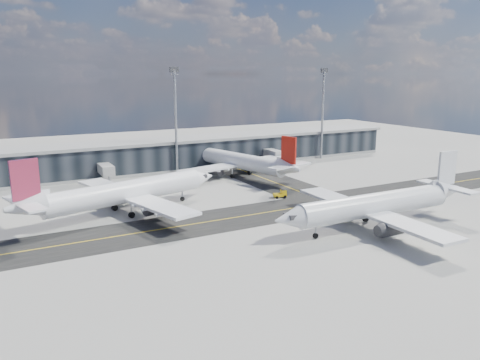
# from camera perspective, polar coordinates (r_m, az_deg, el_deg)

# --- Properties ---
(ground) EXTENTS (300.00, 300.00, 0.00)m
(ground) POSITION_cam_1_polar(r_m,az_deg,el_deg) (89.57, 3.33, -4.82)
(ground) COLOR gray
(ground) RESTS_ON ground
(taxiway_lanes) EXTENTS (180.00, 63.00, 0.03)m
(taxiway_lanes) POSITION_cam_1_polar(r_m,az_deg,el_deg) (100.33, 2.04, -2.86)
(taxiway_lanes) COLOR black
(taxiway_lanes) RESTS_ON ground
(terminal_concourse) EXTENTS (152.00, 19.80, 8.80)m
(terminal_concourse) POSITION_cam_1_polar(r_m,az_deg,el_deg) (137.19, -8.71, 3.01)
(terminal_concourse) COLOR black
(terminal_concourse) RESTS_ON ground
(floodlight_masts) EXTENTS (102.50, 0.70, 28.90)m
(floodlight_masts) POSITION_cam_1_polar(r_m,az_deg,el_deg) (129.23, -7.85, 7.59)
(floodlight_masts) COLOR gray
(floodlight_masts) RESTS_ON ground
(airliner_af) EXTENTS (44.07, 37.91, 13.21)m
(airliner_af) POSITION_cam_1_polar(r_m,az_deg,el_deg) (94.52, -13.97, -1.49)
(airliner_af) COLOR white
(airliner_af) RESTS_ON ground
(airliner_redtail) EXTENTS (35.95, 41.79, 12.52)m
(airliner_redtail) POSITION_cam_1_polar(r_m,az_deg,el_deg) (125.85, -0.00, 2.30)
(airliner_redtail) COLOR white
(airliner_redtail) RESTS_ON ground
(airliner_near) EXTENTS (42.53, 36.18, 12.63)m
(airliner_near) POSITION_cam_1_polar(r_m,az_deg,el_deg) (87.47, 16.38, -2.91)
(airliner_near) COLOR silver
(airliner_near) RESTS_ON ground
(baggage_tug) EXTENTS (3.08, 1.94, 1.80)m
(baggage_tug) POSITION_cam_1_polar(r_m,az_deg,el_deg) (104.88, 5.02, -1.70)
(baggage_tug) COLOR yellow
(baggage_tug) RESTS_ON ground
(service_van) EXTENTS (3.96, 6.41, 1.66)m
(service_van) POSITION_cam_1_polar(r_m,az_deg,el_deg) (130.11, -4.37, 1.12)
(service_van) COLOR white
(service_van) RESTS_ON ground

